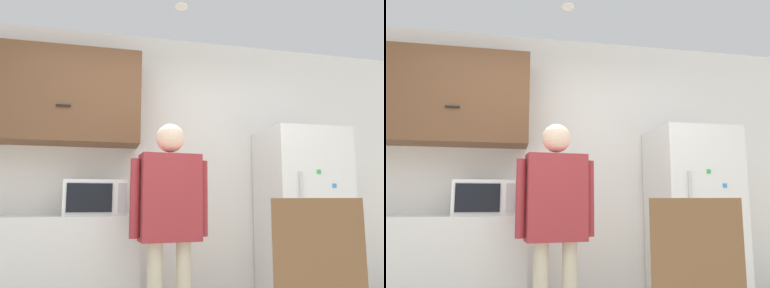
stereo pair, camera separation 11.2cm
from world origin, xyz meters
TOP-DOWN VIEW (x-y plane):
  - back_wall at (0.00, 1.99)m, footprint 6.00×0.06m
  - counter at (-1.20, 1.67)m, footprint 2.00×0.57m
  - upper_cabinets at (-1.20, 1.77)m, footprint 2.00×0.39m
  - microwave at (-0.56, 1.66)m, footprint 0.50×0.41m
  - person at (-0.02, 1.11)m, footprint 0.59×0.26m
  - refrigerator at (1.34, 1.62)m, footprint 0.72×0.69m
  - ceiling_light at (0.09, 1.25)m, footprint 0.11×0.11m

SIDE VIEW (x-z plane):
  - counter at x=-1.20m, z-range 0.00..0.94m
  - refrigerator at x=1.34m, z-range 0.00..1.73m
  - person at x=-0.02m, z-range 0.18..1.81m
  - microwave at x=-0.56m, z-range 0.94..1.23m
  - back_wall at x=0.00m, z-range 0.00..2.70m
  - upper_cabinets at x=-1.20m, z-range 1.55..2.40m
  - ceiling_light at x=0.09m, z-range 2.67..2.69m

